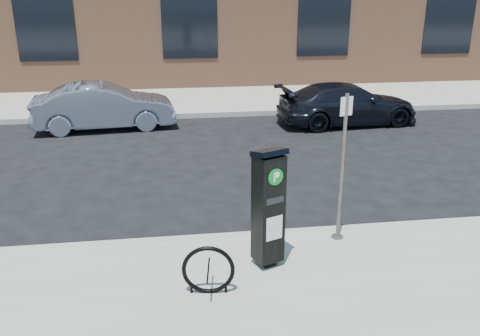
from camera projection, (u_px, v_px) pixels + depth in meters
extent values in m
plane|color=black|center=(230.00, 242.00, 7.95)|extent=(120.00, 120.00, 0.00)
cube|color=gray|center=(189.00, 81.00, 20.96)|extent=(60.00, 12.00, 0.15)
cube|color=#9E9B93|center=(230.00, 239.00, 7.90)|extent=(60.00, 0.12, 0.16)
cube|color=#9E9B93|center=(198.00, 115.00, 15.39)|extent=(60.00, 0.12, 0.16)
cube|color=black|center=(43.00, 10.00, 17.43)|extent=(2.00, 0.06, 3.50)
cube|color=black|center=(189.00, 9.00, 18.08)|extent=(2.00, 0.06, 3.50)
cube|color=black|center=(325.00, 8.00, 18.74)|extent=(2.00, 0.06, 3.50)
cube|color=black|center=(451.00, 7.00, 19.39)|extent=(2.00, 0.06, 3.50)
cube|color=black|center=(267.00, 261.00, 7.02)|extent=(0.23, 0.23, 0.09)
cube|color=black|center=(268.00, 209.00, 6.75)|extent=(0.44, 0.42, 1.51)
cube|color=black|center=(269.00, 152.00, 6.49)|extent=(0.49, 0.46, 0.14)
cylinder|color=#08641B|center=(276.00, 177.00, 6.45)|extent=(0.21, 0.09, 0.22)
cube|color=white|center=(276.00, 177.00, 6.45)|extent=(0.08, 0.04, 0.12)
cube|color=silver|center=(274.00, 228.00, 6.70)|extent=(0.23, 0.10, 0.34)
cube|color=black|center=(275.00, 201.00, 6.56)|extent=(0.25, 0.11, 0.09)
cylinder|color=#615A56|center=(337.00, 237.00, 7.78)|extent=(0.18, 0.18, 0.03)
cylinder|color=#615A56|center=(342.00, 169.00, 7.40)|extent=(0.05, 0.05, 2.23)
cube|color=silver|center=(347.00, 106.00, 7.08)|extent=(0.19, 0.07, 0.27)
torus|color=black|center=(208.00, 270.00, 6.28)|extent=(0.66, 0.14, 0.66)
cylinder|color=black|center=(191.00, 288.00, 6.36)|extent=(0.03, 0.03, 0.13)
cylinder|color=black|center=(226.00, 288.00, 6.37)|extent=(0.03, 0.03, 0.13)
imported|color=#818BA4|center=(104.00, 106.00, 14.04)|extent=(3.95, 1.71, 1.26)
imported|color=black|center=(348.00, 104.00, 14.54)|extent=(4.16, 1.98, 1.17)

